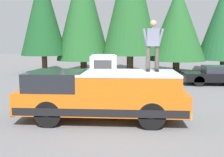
# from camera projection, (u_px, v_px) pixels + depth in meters

# --- Properties ---
(ground_plane) EXTENTS (90.00, 90.00, 0.00)m
(ground_plane) POSITION_uv_depth(u_px,v_px,m) (120.00, 121.00, 8.72)
(ground_plane) COLOR slate
(pickup_truck) EXTENTS (2.01, 5.54, 1.65)m
(pickup_truck) POSITION_uv_depth(u_px,v_px,m) (102.00, 95.00, 8.76)
(pickup_truck) COLOR orange
(pickup_truck) RESTS_ON ground
(compressor_unit) EXTENTS (0.65, 0.84, 0.56)m
(compressor_unit) POSITION_uv_depth(u_px,v_px,m) (104.00, 63.00, 8.69)
(compressor_unit) COLOR white
(compressor_unit) RESTS_ON pickup_truck
(person_on_truck_bed) EXTENTS (0.29, 0.72, 1.69)m
(person_on_truck_bed) POSITION_uv_depth(u_px,v_px,m) (153.00, 44.00, 8.63)
(person_on_truck_bed) COLOR #423D38
(person_on_truck_bed) RESTS_ON pickup_truck
(parked_car_black) EXTENTS (1.64, 4.10, 1.16)m
(parked_car_black) POSITION_uv_depth(u_px,v_px,m) (218.00, 75.00, 15.98)
(parked_car_black) COLOR black
(parked_car_black) RESTS_ON ground
(conifer_left) EXTENTS (4.75, 4.75, 7.20)m
(conifer_left) POSITION_uv_depth(u_px,v_px,m) (178.00, 23.00, 21.52)
(conifer_left) COLOR #4C3826
(conifer_left) RESTS_ON ground
(conifer_center_right) EXTENTS (4.56, 4.56, 9.74)m
(conifer_center_right) POSITION_uv_depth(u_px,v_px,m) (83.00, 8.00, 21.77)
(conifer_center_right) COLOR #4C3826
(conifer_center_right) RESTS_ON ground
(conifer_right) EXTENTS (3.67, 3.67, 8.49)m
(conifer_right) POSITION_uv_depth(u_px,v_px,m) (43.00, 12.00, 21.05)
(conifer_right) COLOR #4C3826
(conifer_right) RESTS_ON ground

